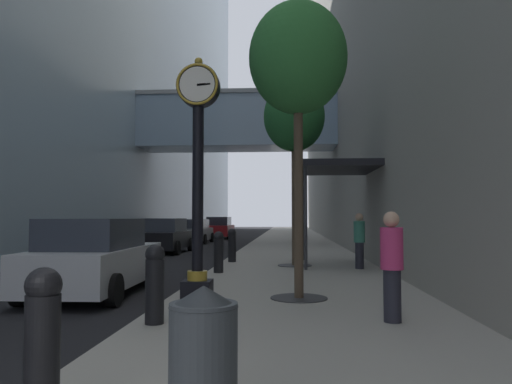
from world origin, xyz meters
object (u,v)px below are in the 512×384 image
Objects in this scene: car_black_mid at (166,236)px; pedestrian_walking at (359,239)px; bollard_fourth at (219,251)px; bollard_fifth at (232,244)px; pedestrian_by_clock at (392,263)px; car_red_trailing at (219,228)px; bollard_second at (155,282)px; street_tree_near at (298,61)px; street_tree_mid_near at (294,118)px; car_silver_near at (96,258)px; car_grey_far at (195,231)px; street_clock at (198,164)px; trash_bin at (203,354)px; bollard_nearest at (42,337)px.

pedestrian_walking is at bearing -44.71° from car_black_mid.
bollard_fourth is 1.00× the size of bollard_fifth.
pedestrian_by_clock is 0.40× the size of car_red_trailing.
bollard_second is 16.28m from car_black_mid.
street_tree_near is at bearing 47.61° from bollard_second.
street_tree_mid_near is 23.69m from car_red_trailing.
car_grey_far is (-1.83, 20.92, -0.05)m from car_silver_near.
pedestrian_walking is at bearing 34.89° from car_silver_near.
car_red_trailing is (-3.71, 29.12, -1.90)m from street_clock.
car_grey_far is at bearing 95.00° from car_silver_near.
street_tree_near reaches higher than pedestrian_walking.
pedestrian_walking is 0.41× the size of car_red_trailing.
pedestrian_walking is 1.02× the size of pedestrian_by_clock.
pedestrian_walking is (2.79, 11.35, 0.35)m from trash_bin.
pedestrian_walking reaches higher than pedestrian_by_clock.
car_grey_far is at bearing 105.86° from bollard_fifth.
car_red_trailing reaches higher than bollard_fifth.
street_tree_near is 23.21m from car_grey_far.
pedestrian_walking is (1.95, 5.52, -3.76)m from street_tree_near.
street_tree_near is 6.07m from car_silver_near.
bollard_nearest is 1.00× the size of bollard_fourth.
trash_bin is at bearing -62.32° from car_silver_near.
bollard_fourth is at bearing -135.67° from street_tree_mid_near.
pedestrian_by_clock is at bearing -64.45° from car_black_mid.
bollard_second is 0.28× the size of car_red_trailing.
car_black_mid is (-3.87, 19.10, 0.05)m from bollard_nearest.
car_grey_far is (-5.44, 27.80, 0.08)m from trash_bin.
bollard_nearest is 0.70× the size of pedestrian_by_clock.
car_black_mid reaches higher than bollard_fourth.
street_tree_mid_near is at bearing -68.12° from car_grey_far.
pedestrian_walking is 0.40× the size of car_black_mid.
car_red_trailing is at bearing 108.00° from pedestrian_walking.
bollard_fifth is 13.40m from trash_bin.
pedestrian_by_clock reaches higher than bollard_second.
car_grey_far is (-4.11, 17.76, 0.01)m from bollard_fourth.
bollard_nearest is at bearing -90.00° from bollard_fifth.
street_tree_mid_near reaches higher than street_tree_near.
car_silver_near is at bearing -87.50° from car_red_trailing.
car_silver_near is (-2.28, -6.45, 0.06)m from bollard_fifth.
car_grey_far is at bearing 105.95° from street_tree_near.
street_tree_near is at bearing -65.79° from car_black_mid.
car_red_trailing is at bearing 97.90° from trash_bin.
bollard_nearest is at bearing -84.23° from car_red_trailing.
street_tree_near is 1.41× the size of car_red_trailing.
street_tree_mid_near is 1.48× the size of car_grey_far.
street_clock is 4.17m from pedestrian_by_clock.
trash_bin is (-0.84, -12.16, -4.26)m from street_tree_mid_near.
trash_bin is 19.95m from car_black_mid.
street_clock is 3.37m from car_silver_near.
street_clock is at bearing -73.27° from car_black_mid.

